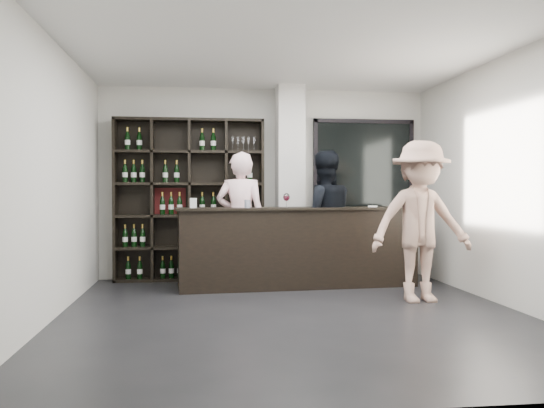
{
  "coord_description": "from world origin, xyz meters",
  "views": [
    {
      "loc": [
        -0.99,
        -6.08,
        1.33
      ],
      "look_at": [
        -0.09,
        1.1,
        1.17
      ],
      "focal_mm": 38.0,
      "sensor_mm": 36.0,
      "label": 1
    }
  ],
  "objects": [
    {
      "name": "wine_shelf",
      "position": [
        -1.15,
        2.57,
        1.2
      ],
      "size": [
        2.2,
        0.35,
        2.4
      ],
      "primitive_type": null,
      "color": "black",
      "rests_on": "floor"
    },
    {
      "name": "card_stand",
      "position": [
        -1.08,
        1.65,
        1.17
      ],
      "size": [
        0.09,
        0.05,
        0.13
      ],
      "primitive_type": "cube",
      "rotation": [
        0.0,
        0.0,
        -0.11
      ],
      "color": "white",
      "rests_on": "tasting_counter"
    },
    {
      "name": "taster_pink",
      "position": [
        -0.44,
        1.85,
        0.93
      ],
      "size": [
        0.75,
        0.56,
        1.86
      ],
      "primitive_type": "imported",
      "rotation": [
        0.0,
        0.0,
        2.96
      ],
      "color": "#FFCFD3",
      "rests_on": "floor"
    },
    {
      "name": "wine_glass",
      "position": [
        0.18,
        1.74,
        1.21
      ],
      "size": [
        0.12,
        0.12,
        0.22
      ],
      "primitive_type": null,
      "rotation": [
        0.0,
        0.0,
        -0.41
      ],
      "color": "white",
      "rests_on": "tasting_counter"
    },
    {
      "name": "napkin_stack",
      "position": [
        1.41,
        1.74,
        1.11
      ],
      "size": [
        0.16,
        0.16,
        0.02
      ],
      "primitive_type": "cube",
      "rotation": [
        0.0,
        0.0,
        -0.38
      ],
      "color": "white",
      "rests_on": "tasting_counter"
    },
    {
      "name": "glass_panel",
      "position": [
        1.55,
        2.69,
        1.4
      ],
      "size": [
        1.6,
        0.08,
        2.1
      ],
      "color": "black",
      "rests_on": "floor"
    },
    {
      "name": "taster_black",
      "position": [
        0.73,
        1.85,
        0.95
      ],
      "size": [
        0.96,
        0.77,
        1.9
      ],
      "primitive_type": "imported",
      "rotation": [
        0.0,
        0.0,
        3.2
      ],
      "color": "black",
      "rests_on": "floor"
    },
    {
      "name": "customer",
      "position": [
        1.63,
        0.52,
        0.96
      ],
      "size": [
        1.28,
        0.78,
        1.93
      ],
      "primitive_type": "imported",
      "rotation": [
        0.0,
        0.0,
        0.05
      ],
      "color": "tan",
      "rests_on": "floor"
    },
    {
      "name": "spit_cup",
      "position": [
        -0.37,
        1.6,
        1.16
      ],
      "size": [
        0.09,
        0.09,
        0.11
      ],
      "primitive_type": "cylinder",
      "rotation": [
        0.0,
        0.0,
        0.19
      ],
      "color": "silver",
      "rests_on": "tasting_counter"
    },
    {
      "name": "tasting_counter",
      "position": [
        0.35,
        1.75,
        0.55
      ],
      "size": [
        3.35,
        0.69,
        1.1
      ],
      "rotation": [
        0.0,
        0.0,
        0.07
      ],
      "color": "black",
      "rests_on": "floor"
    },
    {
      "name": "structural_column",
      "position": [
        0.35,
        2.47,
        1.45
      ],
      "size": [
        0.4,
        0.4,
        2.9
      ],
      "primitive_type": "cube",
      "color": "silver",
      "rests_on": "floor"
    },
    {
      "name": "floor",
      "position": [
        0.0,
        0.0,
        -0.01
      ],
      "size": [
        5.0,
        5.5,
        0.01
      ],
      "primitive_type": "cube",
      "color": "black",
      "rests_on": "ground"
    }
  ]
}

